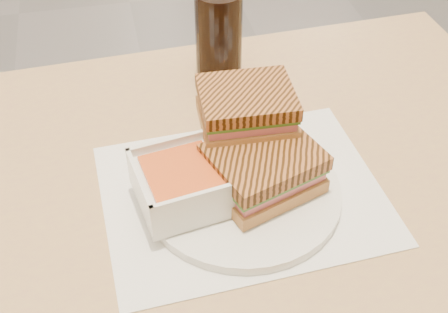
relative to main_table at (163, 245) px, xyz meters
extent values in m
cube|color=tan|center=(0.00, 0.00, 0.10)|extent=(1.23, 0.76, 0.03)
cylinder|color=tan|center=(0.54, 0.33, -0.28)|extent=(0.06, 0.06, 0.72)
cube|color=white|center=(0.11, -0.03, 0.11)|extent=(0.38, 0.31, 0.00)
cylinder|color=white|center=(0.11, -0.03, 0.12)|extent=(0.26, 0.26, 0.01)
cube|color=white|center=(0.03, -0.04, 0.15)|extent=(0.13, 0.13, 0.05)
cube|color=#E05924|center=(0.03, -0.04, 0.18)|extent=(0.10, 0.10, 0.01)
cube|color=white|center=(0.08, -0.03, 0.18)|extent=(0.02, 0.11, 0.01)
cube|color=white|center=(-0.02, -0.04, 0.18)|extent=(0.02, 0.11, 0.01)
cube|color=white|center=(0.02, 0.02, 0.18)|extent=(0.11, 0.02, 0.01)
cube|color=white|center=(0.04, -0.09, 0.18)|extent=(0.11, 0.02, 0.01)
cube|color=tan|center=(0.14, -0.03, 0.14)|extent=(0.16, 0.15, 0.02)
cube|color=#CE6B77|center=(0.14, -0.03, 0.16)|extent=(0.15, 0.14, 0.01)
cube|color=#386B23|center=(0.14, -0.03, 0.17)|extent=(0.16, 0.14, 0.01)
cube|color=#9B592A|center=(0.14, -0.03, 0.18)|extent=(0.16, 0.15, 0.02)
cube|color=tan|center=(0.13, 0.04, 0.19)|extent=(0.13, 0.11, 0.02)
cube|color=#CE6B77|center=(0.13, 0.04, 0.21)|extent=(0.12, 0.10, 0.01)
cube|color=#386B23|center=(0.13, 0.04, 0.21)|extent=(0.13, 0.10, 0.01)
cube|color=#9B592A|center=(0.13, 0.04, 0.23)|extent=(0.13, 0.11, 0.02)
cylinder|color=black|center=(0.14, 0.24, 0.19)|extent=(0.07, 0.07, 0.16)
camera|label=1|loc=(-0.03, -0.56, 0.69)|focal=47.31mm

